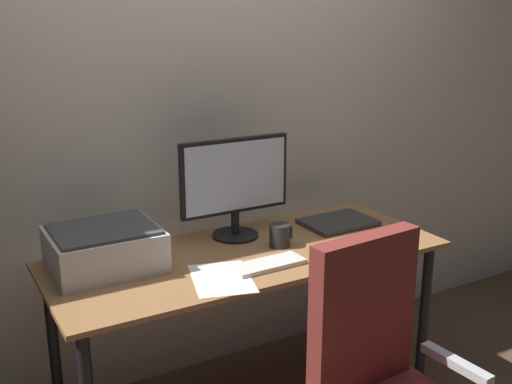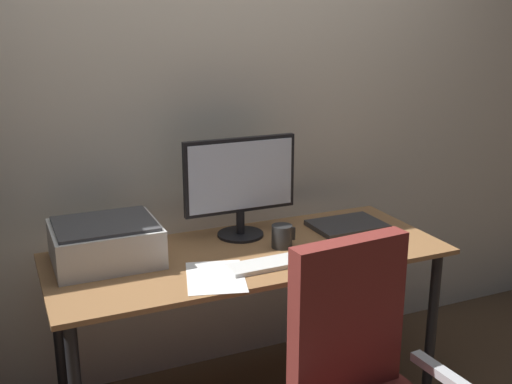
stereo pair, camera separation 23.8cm
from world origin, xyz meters
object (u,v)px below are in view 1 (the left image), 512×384
object	(u,v)px
laptop	(338,222)
printer	(105,248)
coffee_mug	(280,235)
desk	(248,272)
monitor	(235,182)
keyboard	(268,264)
mouse	(324,252)

from	to	relation	value
laptop	printer	bearing A→B (deg)	177.54
coffee_mug	desk	bearing A→B (deg)	176.54
monitor	coffee_mug	distance (m)	0.30
desk	keyboard	distance (m)	0.20
coffee_mug	printer	size ratio (longest dim) A/B	0.25
monitor	coffee_mug	bearing A→B (deg)	-61.39
desk	mouse	size ratio (longest dim) A/B	16.72
laptop	coffee_mug	bearing A→B (deg)	-165.67
keyboard	coffee_mug	distance (m)	0.22
laptop	printer	size ratio (longest dim) A/B	0.80
monitor	coffee_mug	size ratio (longest dim) A/B	4.86
monitor	keyboard	xyz separation A→B (m)	(-0.05, -0.35, -0.24)
mouse	coffee_mug	bearing A→B (deg)	117.23
laptop	printer	world-z (taller)	printer
desk	monitor	size ratio (longest dim) A/B	3.24
keyboard	laptop	size ratio (longest dim) A/B	0.91
printer	mouse	bearing A→B (deg)	-21.42
mouse	monitor	bearing A→B (deg)	116.89
mouse	printer	distance (m)	0.85
monitor	printer	bearing A→B (deg)	-174.36
desk	keyboard	size ratio (longest dim) A/B	5.53
desk	keyboard	world-z (taller)	keyboard
coffee_mug	monitor	bearing A→B (deg)	118.61
keyboard	laptop	bearing A→B (deg)	24.83
monitor	printer	world-z (taller)	monitor
mouse	laptop	distance (m)	0.39
desk	coffee_mug	xyz separation A→B (m)	(0.15, -0.01, 0.14)
laptop	monitor	bearing A→B (deg)	168.50
desk	coffee_mug	world-z (taller)	coffee_mug
monitor	laptop	distance (m)	0.54
printer	coffee_mug	bearing A→B (deg)	-11.06
coffee_mug	laptop	xyz separation A→B (m)	(0.38, 0.10, -0.04)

